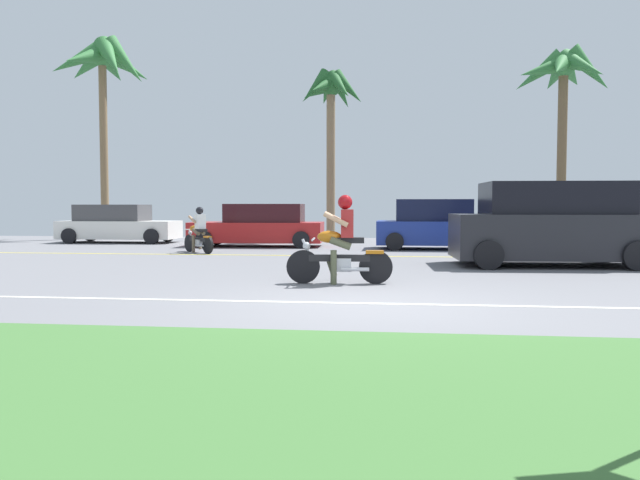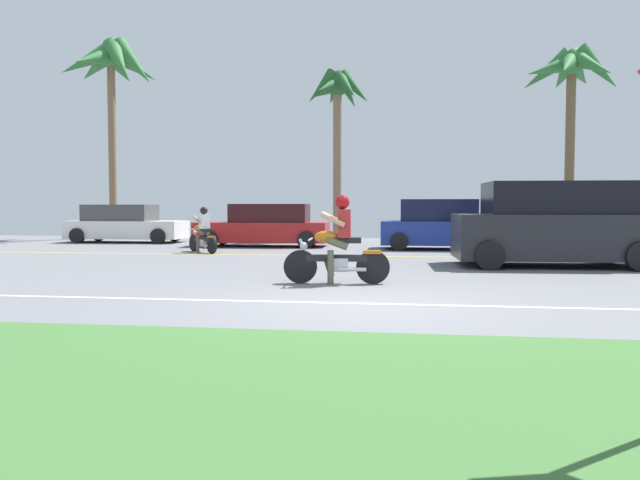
# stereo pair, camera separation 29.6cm
# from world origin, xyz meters

# --- Properties ---
(ground) EXTENTS (56.00, 30.00, 0.04)m
(ground) POSITION_xyz_m (0.00, 3.00, -0.02)
(ground) COLOR slate
(grass_median) EXTENTS (56.00, 3.80, 0.06)m
(grass_median) POSITION_xyz_m (0.00, -4.10, 0.03)
(grass_median) COLOR #3D6B33
(grass_median) RESTS_ON ground
(lane_line_near) EXTENTS (50.40, 0.12, 0.01)m
(lane_line_near) POSITION_xyz_m (0.00, 0.06, 0.00)
(lane_line_near) COLOR silver
(lane_line_near) RESTS_ON ground
(lane_line_far) EXTENTS (50.40, 0.12, 0.01)m
(lane_line_far) POSITION_xyz_m (0.00, 8.32, 0.00)
(lane_line_far) COLOR yellow
(lane_line_far) RESTS_ON ground
(motorcyclist) EXTENTS (1.88, 0.61, 1.57)m
(motorcyclist) POSITION_xyz_m (-0.56, 2.27, 0.67)
(motorcyclist) COLOR black
(motorcyclist) RESTS_ON ground
(suv_nearby) EXTENTS (4.58, 2.38, 1.92)m
(suv_nearby) POSITION_xyz_m (3.96, 6.13, 0.93)
(suv_nearby) COLOR #232328
(suv_nearby) RESTS_ON ground
(parked_car_0) EXTENTS (4.35, 1.85, 1.42)m
(parked_car_0) POSITION_xyz_m (-9.93, 13.59, 0.67)
(parked_car_0) COLOR white
(parked_car_0) RESTS_ON ground
(parked_car_1) EXTENTS (4.51, 2.04, 1.44)m
(parked_car_1) POSITION_xyz_m (-4.16, 12.03, 0.68)
(parked_car_1) COLOR #AD1E1E
(parked_car_1) RESTS_ON ground
(parked_car_2) EXTENTS (4.07, 1.97, 1.58)m
(parked_car_2) POSITION_xyz_m (1.80, 11.43, 0.74)
(parked_car_2) COLOR navy
(parked_car_2) RESTS_ON ground
(parked_car_3) EXTENTS (3.90, 2.10, 1.69)m
(parked_car_3) POSITION_xyz_m (7.68, 12.63, 0.78)
(parked_car_3) COLOR beige
(parked_car_3) RESTS_ON ground
(palm_tree_0) EXTENTS (3.68, 3.80, 7.24)m
(palm_tree_0) POSITION_xyz_m (6.45, 15.17, 6.02)
(palm_tree_0) COLOR brown
(palm_tree_0) RESTS_ON ground
(palm_tree_1) EXTENTS (2.89, 3.07, 6.78)m
(palm_tree_1) POSITION_xyz_m (-2.17, 16.20, 5.60)
(palm_tree_1) COLOR #846B4C
(palm_tree_1) RESTS_ON ground
(palm_tree_2) EXTENTS (4.06, 4.31, 8.42)m
(palm_tree_2) POSITION_xyz_m (-11.67, 16.27, 7.08)
(palm_tree_2) COLOR brown
(palm_tree_2) RESTS_ON ground
(motorcyclist_distant) EXTENTS (1.23, 1.17, 1.35)m
(motorcyclist_distant) POSITION_xyz_m (-5.33, 9.03, 0.57)
(motorcyclist_distant) COLOR black
(motorcyclist_distant) RESTS_ON ground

